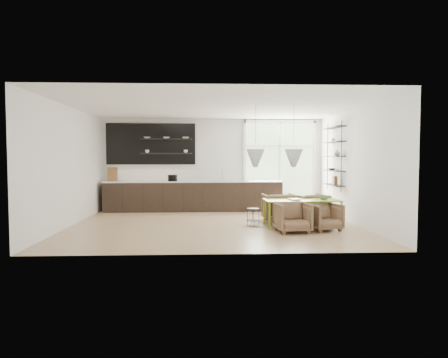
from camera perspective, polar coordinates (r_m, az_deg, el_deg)
room at (r=10.90m, az=1.56°, el=2.00°), size 7.02×6.01×2.91m
kitchen_run at (r=12.52m, az=-4.79°, el=-1.84°), size 5.54×0.69×2.75m
right_shelving at (r=11.51m, az=15.48°, el=2.89°), size 0.26×1.22×1.90m
dining_table at (r=9.82m, az=11.03°, el=-3.17°), size 1.81×0.86×0.65m
armchair_back_left at (r=10.48m, az=7.81°, el=-4.06°), size 0.82×0.84×0.74m
armchair_back_right at (r=10.65m, az=12.21°, el=-4.01°), size 0.93×0.95×0.73m
armchair_front_left at (r=9.04m, az=9.76°, el=-5.43°), size 0.79×0.81×0.67m
armchair_front_right at (r=9.43m, az=14.13°, el=-5.26°), size 0.83×0.84×0.62m
wire_stool at (r=9.91m, az=4.19°, el=-5.05°), size 0.33×0.33×0.41m
table_book at (r=9.66m, az=9.40°, el=-2.90°), size 0.29×0.36×0.03m
table_bowl at (r=9.99m, az=14.10°, el=-2.65°), size 0.25×0.25×0.07m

